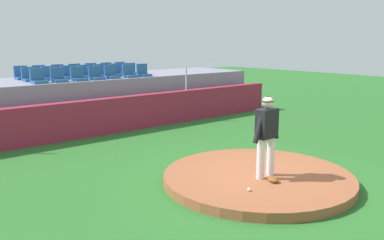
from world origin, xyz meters
name	(u,v)px	position (x,y,z in m)	size (l,w,h in m)	color
ground_plane	(257,182)	(0.00, 0.00, 0.00)	(60.00, 60.00, 0.00)	#2A6A27
pitchers_mound	(258,178)	(0.00, 0.00, 0.10)	(4.34, 4.34, 0.21)	#9B5535
pitcher	(267,130)	(-0.04, -0.24, 1.28)	(0.88, 0.30, 1.84)	white
baseball	(249,189)	(-0.98, -0.62, 0.24)	(0.07, 0.07, 0.07)	white
fielding_glove	(273,180)	(-0.18, -0.58, 0.26)	(0.30, 0.20, 0.11)	brown
brick_barrier	(113,115)	(0.00, 6.72, 0.62)	(15.59, 0.40, 1.24)	maroon
fence_post_right	(186,78)	(3.36, 6.72, 1.72)	(0.06, 0.06, 0.97)	silver
bleacher_platform	(83,100)	(0.00, 9.05, 0.90)	(14.97, 3.34, 1.80)	gray
stadium_chair_0	(38,79)	(-2.10, 7.90, 1.95)	(0.48, 0.44, 0.50)	#2B5B97
stadium_chair_1	(58,78)	(-1.42, 7.88, 1.95)	(0.48, 0.44, 0.50)	#2B5B97
stadium_chair_2	(78,76)	(-0.69, 7.89, 1.95)	(0.48, 0.44, 0.50)	#2B5B97
stadium_chair_3	(96,75)	(0.00, 7.89, 1.95)	(0.48, 0.44, 0.50)	#2B5B97
stadium_chair_4	(111,74)	(0.67, 7.93, 1.95)	(0.48, 0.44, 0.50)	#2B5B97
stadium_chair_5	(129,73)	(1.43, 7.88, 1.95)	(0.48, 0.44, 0.50)	#2B5B97
stadium_chair_6	(143,72)	(2.09, 7.91, 1.95)	(0.48, 0.44, 0.50)	#2B5B97
stadium_chair_7	(29,77)	(-2.09, 8.82, 1.95)	(0.48, 0.44, 0.50)	#2B5B97
stadium_chair_8	(49,76)	(-1.39, 8.82, 1.95)	(0.48, 0.44, 0.50)	#2B5B97
stadium_chair_9	(68,75)	(-0.69, 8.78, 1.95)	(0.48, 0.44, 0.50)	#2B5B97
stadium_chair_10	(85,74)	(0.00, 8.78, 1.95)	(0.48, 0.44, 0.50)	#2B5B97
stadium_chair_11	(101,73)	(0.68, 8.80, 1.95)	(0.48, 0.44, 0.50)	#2B5B97
stadium_chair_12	(116,72)	(1.38, 8.81, 1.95)	(0.48, 0.44, 0.50)	#2B5B97
stadium_chair_13	(131,71)	(2.08, 8.80, 1.95)	(0.48, 0.44, 0.50)	#2B5B97
stadium_chair_14	(22,75)	(-2.07, 9.72, 1.95)	(0.48, 0.44, 0.50)	#2B5B97
stadium_chair_15	(40,74)	(-1.42, 9.68, 1.95)	(0.48, 0.44, 0.50)	#2B5B97
stadium_chair_16	(59,73)	(-0.69, 9.68, 1.95)	(0.48, 0.44, 0.50)	#2B5B97
stadium_chair_17	(76,72)	(0.02, 9.69, 1.95)	(0.48, 0.44, 0.50)	#2B5B97
stadium_chair_18	(92,72)	(0.72, 9.68, 1.95)	(0.48, 0.44, 0.50)	#2B5B97
stadium_chair_19	(107,71)	(1.43, 9.67, 1.95)	(0.48, 0.44, 0.50)	#2B5B97
stadium_chair_20	(121,70)	(2.12, 9.71, 1.95)	(0.48, 0.44, 0.50)	#2B5B97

